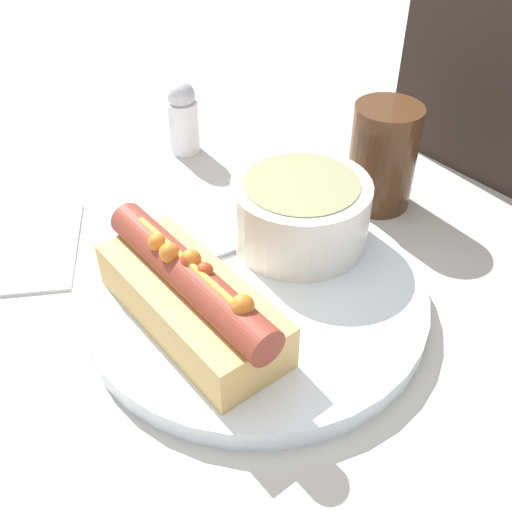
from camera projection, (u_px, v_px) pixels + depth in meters
The scene contains 8 objects.
ground_plane at pixel (256, 303), 0.49m from camera, with size 4.00×4.00×0.00m, color #BCB7AD.
dinner_plate at pixel (256, 296), 0.48m from camera, with size 0.27×0.27×0.02m.
hot_dog at pixel (193, 298), 0.43m from camera, with size 0.18×0.07×0.07m.
soup_bowl at pixel (300, 209), 0.51m from camera, with size 0.12×0.12×0.06m.
spoon at pixel (254, 240), 0.52m from camera, with size 0.04×0.18×0.01m.
drinking_glass at pixel (383, 157), 0.57m from camera, with size 0.06×0.06×0.10m.
napkin at pixel (38, 245), 0.54m from camera, with size 0.14×0.12×0.01m.
salt_shaker at pixel (183, 118), 0.66m from camera, with size 0.03×0.03×0.08m.
Camera 1 is at (0.28, -0.22, 0.34)m, focal length 42.00 mm.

